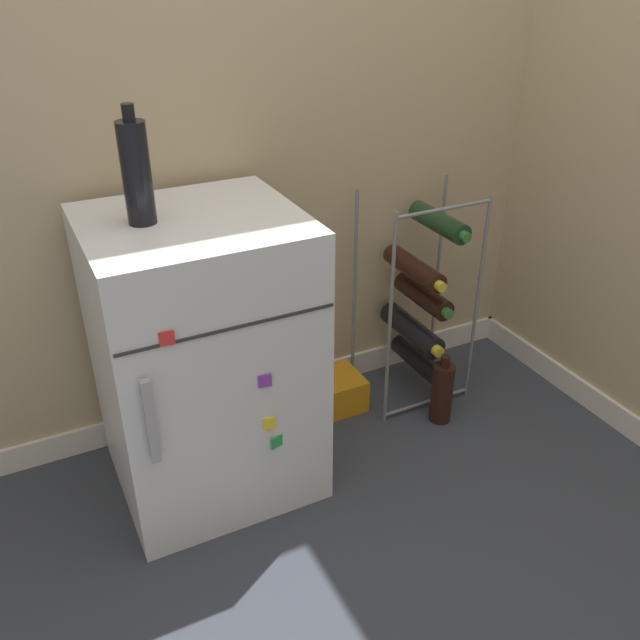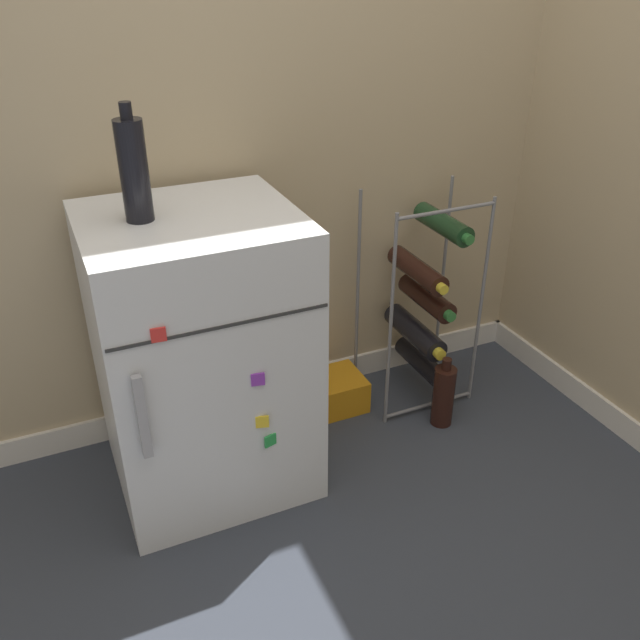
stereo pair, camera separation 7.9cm
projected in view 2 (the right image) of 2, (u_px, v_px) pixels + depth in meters
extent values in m
plane|color=#333842|center=(421.00, 504.00, 2.02)|extent=(14.00, 14.00, 0.00)
cube|color=tan|center=(321.00, 27.00, 1.99)|extent=(6.61, 0.06, 2.50)
cube|color=silver|center=(325.00, 374.00, 2.55)|extent=(6.61, 0.01, 0.09)
cube|color=silver|center=(202.00, 356.00, 1.95)|extent=(0.56, 0.52, 0.85)
cube|color=#2D2D2D|center=(223.00, 327.00, 1.63)|extent=(0.55, 0.00, 0.01)
cube|color=#9E9EA3|center=(142.00, 417.00, 1.63)|extent=(0.02, 0.02, 0.24)
cube|color=green|center=(270.00, 440.00, 1.85)|extent=(0.04, 0.02, 0.04)
cube|color=purple|center=(258.00, 379.00, 1.74)|extent=(0.04, 0.01, 0.04)
cube|color=red|center=(158.00, 335.00, 1.56)|extent=(0.04, 0.01, 0.04)
cube|color=yellow|center=(262.00, 422.00, 1.81)|extent=(0.04, 0.02, 0.04)
cylinder|color=slate|center=(391.00, 326.00, 2.18)|extent=(0.01, 0.01, 0.77)
cylinder|color=slate|center=(481.00, 305.00, 2.31)|extent=(0.01, 0.01, 0.77)
cylinder|color=slate|center=(358.00, 296.00, 2.37)|extent=(0.01, 0.01, 0.77)
cylinder|color=slate|center=(443.00, 278.00, 2.49)|extent=(0.01, 0.01, 0.77)
cylinder|color=slate|center=(428.00, 405.00, 2.42)|extent=(0.35, 0.01, 0.01)
cylinder|color=slate|center=(447.00, 211.00, 2.07)|extent=(0.35, 0.01, 0.01)
cylinder|color=black|center=(423.00, 364.00, 2.49)|extent=(0.07, 0.29, 0.07)
cylinder|color=#2D7033|center=(447.00, 386.00, 2.36)|extent=(0.04, 0.02, 0.04)
cylinder|color=black|center=(415.00, 332.00, 2.40)|extent=(0.08, 0.30, 0.08)
cylinder|color=gold|center=(439.00, 354.00, 2.27)|extent=(0.04, 0.02, 0.04)
cylinder|color=black|center=(427.00, 298.00, 2.35)|extent=(0.07, 0.26, 0.07)
cylinder|color=#2D7033|center=(450.00, 316.00, 2.23)|extent=(0.04, 0.02, 0.04)
cylinder|color=black|center=(417.00, 270.00, 2.28)|extent=(0.07, 0.28, 0.07)
cylinder|color=gold|center=(442.00, 289.00, 2.15)|extent=(0.03, 0.02, 0.03)
cylinder|color=#19381E|center=(443.00, 224.00, 2.23)|extent=(0.07, 0.26, 0.07)
cylinder|color=#2D7033|center=(468.00, 239.00, 2.12)|extent=(0.03, 0.02, 0.03)
cube|color=orange|center=(323.00, 395.00, 2.41)|extent=(0.29, 0.18, 0.12)
cylinder|color=black|center=(134.00, 171.00, 1.65)|extent=(0.07, 0.07, 0.25)
cylinder|color=black|center=(126.00, 110.00, 1.58)|extent=(0.03, 0.03, 0.04)
cylinder|color=black|center=(443.00, 396.00, 2.31)|extent=(0.08, 0.08, 0.22)
cylinder|color=black|center=(447.00, 364.00, 2.25)|extent=(0.03, 0.03, 0.04)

